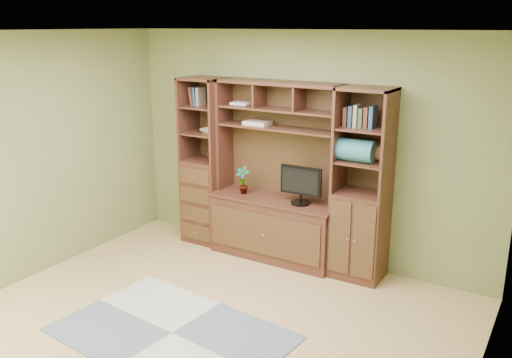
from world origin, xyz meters
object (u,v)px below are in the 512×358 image
Objects in this scene: center_hutch at (275,173)px; monitor at (301,178)px; left_tower at (205,161)px; right_tower at (362,186)px.

center_hutch reaches higher than monitor.
center_hutch is 1.00m from left_tower.
center_hutch is at bearing -177.77° from right_tower.
left_tower is at bearing 175.66° from monitor.
center_hutch and left_tower have the same top height.
left_tower and right_tower have the same top height.
monitor is (0.35, -0.03, 0.00)m from center_hutch.
center_hutch and right_tower have the same top height.
monitor is (1.35, -0.07, 0.00)m from left_tower.
left_tower is 3.46× the size of monitor.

